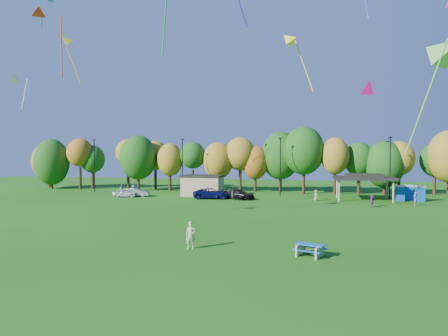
% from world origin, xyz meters
% --- Properties ---
extents(ground, '(160.00, 160.00, 0.00)m').
position_xyz_m(ground, '(0.00, 0.00, 0.00)').
color(ground, '#19600F').
rests_on(ground, ground).
extents(tree_line, '(93.57, 10.55, 11.15)m').
position_xyz_m(tree_line, '(-1.03, 45.51, 5.91)').
color(tree_line, black).
rests_on(tree_line, ground).
extents(lamp_posts, '(64.50, 0.25, 9.09)m').
position_xyz_m(lamp_posts, '(2.00, 40.00, 4.90)').
color(lamp_posts, black).
rests_on(lamp_posts, ground).
extents(utility_building, '(6.30, 4.30, 3.25)m').
position_xyz_m(utility_building, '(-10.00, 38.00, 1.64)').
color(utility_building, tan).
rests_on(utility_building, ground).
extents(pavilion, '(8.20, 6.20, 3.77)m').
position_xyz_m(pavilion, '(14.00, 37.00, 3.23)').
color(pavilion, tan).
rests_on(pavilion, ground).
extents(porta_potties, '(3.75, 2.35, 2.18)m').
position_xyz_m(porta_potties, '(20.18, 37.70, 1.10)').
color(porta_potties, '#0C49A8').
rests_on(porta_potties, ground).
extents(picnic_table, '(2.22, 2.04, 0.78)m').
position_xyz_m(picnic_table, '(6.84, 3.65, 0.46)').
color(picnic_table, tan).
rests_on(picnic_table, ground).
extents(kite_flyer, '(0.78, 0.62, 1.89)m').
position_xyz_m(kite_flyer, '(-1.23, 3.86, 0.94)').
color(kite_flyer, beige).
rests_on(kite_flyer, ground).
extents(car_a, '(3.85, 1.96, 1.25)m').
position_xyz_m(car_a, '(-21.02, 33.60, 0.63)').
color(car_a, silver).
rests_on(car_a, ground).
extents(car_b, '(4.26, 2.34, 1.33)m').
position_xyz_m(car_b, '(-19.68, 34.54, 0.67)').
color(car_b, gray).
rests_on(car_b, ground).
extents(car_c, '(5.89, 3.41, 1.54)m').
position_xyz_m(car_c, '(-7.51, 34.26, 0.77)').
color(car_c, '#0C0E49').
rests_on(car_c, ground).
extents(car_d, '(5.21, 3.35, 1.40)m').
position_xyz_m(car_d, '(-3.55, 34.46, 0.70)').
color(car_d, black).
rests_on(car_d, ground).
extents(far_person_0, '(0.66, 0.85, 1.53)m').
position_xyz_m(far_person_0, '(7.40, 34.88, 0.76)').
color(far_person_0, tan).
rests_on(far_person_0, ground).
extents(far_person_1, '(0.58, 0.73, 1.74)m').
position_xyz_m(far_person_1, '(19.67, 32.23, 0.87)').
color(far_person_1, '#B1539B').
rests_on(far_person_1, ground).
extents(far_person_2, '(0.78, 1.49, 1.53)m').
position_xyz_m(far_person_2, '(14.11, 29.52, 0.77)').
color(far_person_2, '#8A3980').
rests_on(far_person_2, ground).
extents(far_person_3, '(0.59, 1.00, 1.60)m').
position_xyz_m(far_person_3, '(-3.93, 31.80, 0.80)').
color(far_person_3, '#537447').
rests_on(far_person_3, ground).
extents(far_person_4, '(0.78, 0.90, 1.58)m').
position_xyz_m(far_person_4, '(-23.66, 37.69, 0.79)').
color(far_person_4, '#5190B4').
rests_on(far_person_4, ground).
extents(far_person_5, '(0.72, 1.18, 1.77)m').
position_xyz_m(far_person_5, '(-20.08, 34.47, 0.89)').
color(far_person_5, teal).
rests_on(far_person_5, ground).
extents(kite_0, '(2.79, 2.29, 5.29)m').
position_xyz_m(kite_0, '(-18.10, 14.82, 18.29)').
color(kite_0, yellow).
extents(kite_5, '(2.79, 3.45, 6.41)m').
position_xyz_m(kite_5, '(-15.38, 7.10, 18.51)').
color(kite_5, red).
extents(kite_9, '(1.12, 1.38, 1.25)m').
position_xyz_m(kite_9, '(10.05, 2.08, 10.49)').
color(kite_9, '#FF0E8D').
extents(kite_10, '(3.25, 1.73, 5.43)m').
position_xyz_m(kite_10, '(4.78, 12.96, 16.49)').
color(kite_10, yellow).
extents(kite_13, '(1.42, 2.30, 3.53)m').
position_xyz_m(kite_13, '(-17.95, 7.27, 13.17)').
color(kite_13, silver).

